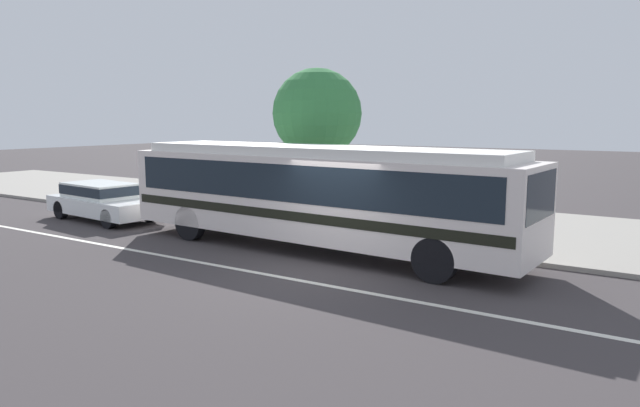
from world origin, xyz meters
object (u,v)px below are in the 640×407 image
(pedestrian_waiting_near_sign, at_px, (359,195))
(bus_stop_sign, at_px, (492,187))
(transit_bus, at_px, (316,190))
(street_tree_near_stop, at_px, (317,114))
(sedan_behind_bus, at_px, (102,199))
(pedestrian_walking_along_curb, at_px, (398,198))
(pedestrian_standing_by_tree, at_px, (424,201))

(pedestrian_waiting_near_sign, xyz_separation_m, bus_stop_sign, (4.56, -1.33, 0.66))
(transit_bus, xyz_separation_m, pedestrian_waiting_near_sign, (-0.44, 3.18, -0.50))
(transit_bus, xyz_separation_m, street_tree_near_stop, (-2.42, 3.77, 2.04))
(sedan_behind_bus, relative_size, pedestrian_walking_along_curb, 2.82)
(transit_bus, bearing_deg, street_tree_near_stop, 122.71)
(transit_bus, height_order, pedestrian_waiting_near_sign, transit_bus)
(transit_bus, distance_m, bus_stop_sign, 4.52)
(pedestrian_walking_along_curb, height_order, street_tree_near_stop, street_tree_near_stop)
(pedestrian_walking_along_curb, relative_size, pedestrian_standing_by_tree, 0.97)
(sedan_behind_bus, xyz_separation_m, pedestrian_standing_by_tree, (10.66, 2.98, 0.40))
(pedestrian_waiting_near_sign, bearing_deg, bus_stop_sign, -16.30)
(transit_bus, bearing_deg, pedestrian_walking_along_curb, 75.92)
(transit_bus, xyz_separation_m, pedestrian_walking_along_curb, (0.83, 3.30, -0.52))
(pedestrian_walking_along_curb, bearing_deg, pedestrian_standing_by_tree, -22.50)
(street_tree_near_stop, bearing_deg, pedestrian_standing_by_tree, -11.88)
(pedestrian_standing_by_tree, height_order, bus_stop_sign, bus_stop_sign)
(transit_bus, height_order, sedan_behind_bus, transit_bus)
(sedan_behind_bus, relative_size, street_tree_near_stop, 0.93)
(pedestrian_walking_along_curb, relative_size, street_tree_near_stop, 0.33)
(sedan_behind_bus, distance_m, street_tree_near_stop, 8.01)
(pedestrian_waiting_near_sign, height_order, bus_stop_sign, bus_stop_sign)
(sedan_behind_bus, height_order, pedestrian_walking_along_curb, pedestrian_walking_along_curb)
(pedestrian_walking_along_curb, bearing_deg, transit_bus, -104.08)
(pedestrian_walking_along_curb, bearing_deg, sedan_behind_bus, -160.45)
(bus_stop_sign, bearing_deg, street_tree_near_stop, 163.62)
(bus_stop_sign, bearing_deg, transit_bus, -155.87)
(pedestrian_waiting_near_sign, bearing_deg, pedestrian_walking_along_curb, 5.41)
(pedestrian_standing_by_tree, bearing_deg, pedestrian_walking_along_curb, 157.50)
(pedestrian_standing_by_tree, relative_size, street_tree_near_stop, 0.34)
(pedestrian_waiting_near_sign, relative_size, bus_stop_sign, 0.66)
(pedestrian_standing_by_tree, bearing_deg, sedan_behind_bus, -164.41)
(transit_bus, xyz_separation_m, bus_stop_sign, (4.12, 1.85, 0.16))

